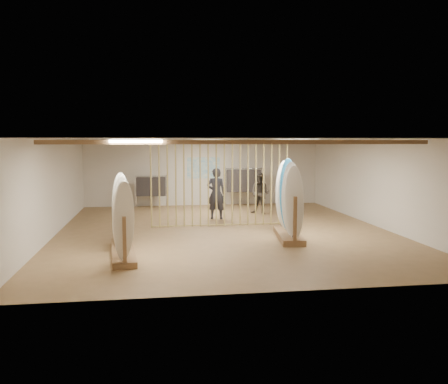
{
  "coord_description": "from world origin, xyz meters",
  "views": [
    {
      "loc": [
        -2.12,
        -14.18,
        2.75
      ],
      "look_at": [
        0.0,
        0.0,
        1.2
      ],
      "focal_mm": 38.0,
      "sensor_mm": 36.0,
      "label": 1
    }
  ],
  "objects": [
    {
      "name": "wall_left",
      "position": [
        -5.0,
        0.0,
        1.4
      ],
      "size": [
        0.0,
        12.0,
        12.0
      ],
      "primitive_type": "plane",
      "rotation": [
        1.57,
        0.0,
        1.57
      ],
      "color": "beige",
      "rests_on": "ground"
    },
    {
      "name": "wall_back",
      "position": [
        0.0,
        6.0,
        1.4
      ],
      "size": [
        12.0,
        0.0,
        12.0
      ],
      "primitive_type": "plane",
      "rotation": [
        1.57,
        0.0,
        0.0
      ],
      "color": "beige",
      "rests_on": "ground"
    },
    {
      "name": "clothing_rack_b",
      "position": [
        1.65,
        5.4,
        1.08
      ],
      "size": [
        1.54,
        0.52,
        1.65
      ],
      "rotation": [
        0.0,
        0.0,
        -0.09
      ],
      "color": "silver",
      "rests_on": "floor"
    },
    {
      "name": "light_panels",
      "position": [
        0.0,
        0.0,
        2.74
      ],
      "size": [
        1.2,
        0.35,
        0.06
      ],
      "primitive_type": "cube",
      "color": "white",
      "rests_on": "ground"
    },
    {
      "name": "rack_right",
      "position": [
        1.65,
        -1.36,
        0.75
      ],
      "size": [
        0.91,
        2.37,
        2.2
      ],
      "rotation": [
        0.0,
        0.0,
        -0.14
      ],
      "color": "brown",
      "rests_on": "floor"
    },
    {
      "name": "bamboo_partition",
      "position": [
        0.0,
        0.8,
        1.4
      ],
      "size": [
        4.45,
        0.05,
        2.78
      ],
      "color": "tan",
      "rests_on": "ground"
    },
    {
      "name": "shopper_b",
      "position": [
        1.85,
        3.15,
        0.88
      ],
      "size": [
        1.08,
        1.03,
        1.76
      ],
      "primitive_type": "imported",
      "rotation": [
        0.0,
        0.0,
        -0.63
      ],
      "color": "#312B26",
      "rests_on": "floor"
    },
    {
      "name": "shopper_a",
      "position": [
        0.06,
        2.26,
        1.02
      ],
      "size": [
        0.85,
        0.67,
        2.05
      ],
      "primitive_type": "imported",
      "rotation": [
        0.0,
        0.0,
        2.9
      ],
      "color": "#2A2A33",
      "rests_on": "floor"
    },
    {
      "name": "poster",
      "position": [
        0.0,
        5.98,
        1.6
      ],
      "size": [
        1.4,
        0.03,
        0.9
      ],
      "primitive_type": "cube",
      "color": "#3689BE",
      "rests_on": "ground"
    },
    {
      "name": "rack_left",
      "position": [
        -2.88,
        -2.71,
        0.66
      ],
      "size": [
        0.78,
        2.77,
        1.91
      ],
      "rotation": [
        0.0,
        0.0,
        0.1
      ],
      "color": "brown",
      "rests_on": "floor"
    },
    {
      "name": "wall_right",
      "position": [
        5.0,
        0.0,
        1.4
      ],
      "size": [
        0.0,
        12.0,
        12.0
      ],
      "primitive_type": "plane",
      "rotation": [
        1.57,
        0.0,
        -1.57
      ],
      "color": "beige",
      "rests_on": "ground"
    },
    {
      "name": "clothing_rack_a",
      "position": [
        -2.23,
        5.4,
        0.88
      ],
      "size": [
        1.26,
        0.42,
        1.36
      ],
      "rotation": [
        0.0,
        0.0,
        -0.09
      ],
      "color": "silver",
      "rests_on": "floor"
    },
    {
      "name": "ceiling_slats",
      "position": [
        0.0,
        0.0,
        2.72
      ],
      "size": [
        9.5,
        6.12,
        0.1
      ],
      "primitive_type": "cube",
      "color": "brown",
      "rests_on": "ground"
    },
    {
      "name": "ceiling",
      "position": [
        0.0,
        0.0,
        2.8
      ],
      "size": [
        12.0,
        12.0,
        0.0
      ],
      "primitive_type": "plane",
      "rotation": [
        3.14,
        0.0,
        0.0
      ],
      "color": "gray",
      "rests_on": "ground"
    },
    {
      "name": "wall_front",
      "position": [
        0.0,
        -6.0,
        1.4
      ],
      "size": [
        12.0,
        0.0,
        12.0
      ],
      "primitive_type": "plane",
      "rotation": [
        -1.57,
        0.0,
        0.0
      ],
      "color": "beige",
      "rests_on": "ground"
    },
    {
      "name": "floor",
      "position": [
        0.0,
        0.0,
        0.0
      ],
      "size": [
        12.0,
        12.0,
        0.0
      ],
      "primitive_type": "plane",
      "color": "olive",
      "rests_on": "ground"
    }
  ]
}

